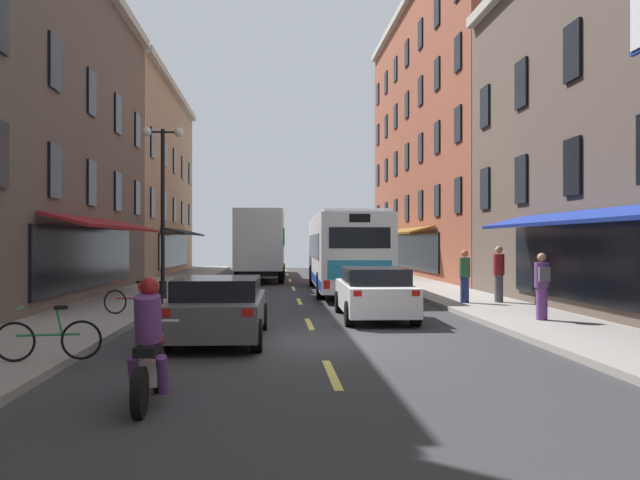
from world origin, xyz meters
The scene contains 15 objects.
ground_plane centered at (0.00, 0.00, -0.05)m, with size 34.80×80.00×0.10m, color #333335.
lane_centre_dashes centered at (0.00, -0.25, 0.00)m, with size 0.14×73.90×0.01m.
sidewalk_left centered at (-5.90, 0.00, 0.07)m, with size 3.00×80.00×0.14m, color gray.
sidewalk_right centered at (5.90, 0.00, 0.07)m, with size 3.00×80.00×0.14m, color gray.
transit_bus centered at (2.06, 13.75, 1.71)m, with size 2.82×11.83×3.26m.
box_truck centered at (-1.56, 21.37, 1.95)m, with size 2.64×7.27×3.75m.
sedan_near centered at (1.83, 4.00, 0.73)m, with size 1.96×4.74×1.41m.
sedan_mid centered at (-2.09, 0.29, 0.70)m, with size 2.04×4.62×1.35m.
motorcycle_rider centered at (-2.54, -5.30, 0.71)m, with size 0.62×2.07×1.66m.
bicycle_near centered at (-4.66, -2.75, 0.50)m, with size 1.71×0.48×0.91m.
bicycle_mid centered at (-4.73, 4.36, 0.50)m, with size 1.68×0.55×0.91m.
pedestrian_near centered at (5.85, 2.28, 1.04)m, with size 0.36×0.51×1.69m.
pedestrian_mid centered at (6.45, 7.23, 1.09)m, with size 0.36×0.36×1.83m.
pedestrian_far centered at (5.29, 7.14, 1.02)m, with size 0.36×0.36×1.71m.
street_lamp_twin centered at (-4.79, 9.54, 3.44)m, with size 1.42×0.32×5.99m.
Camera 1 is at (-0.94, -14.11, 2.12)m, focal length 37.42 mm.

